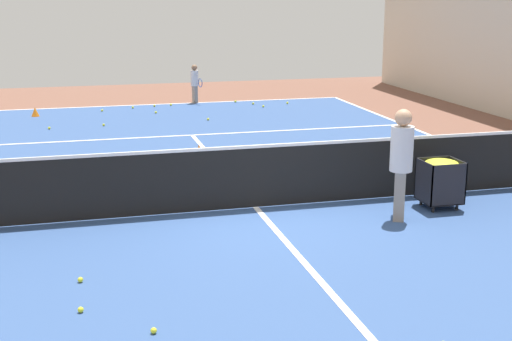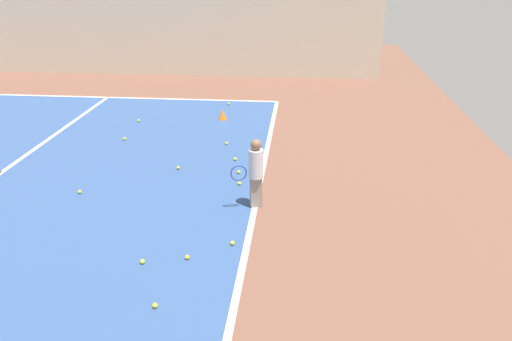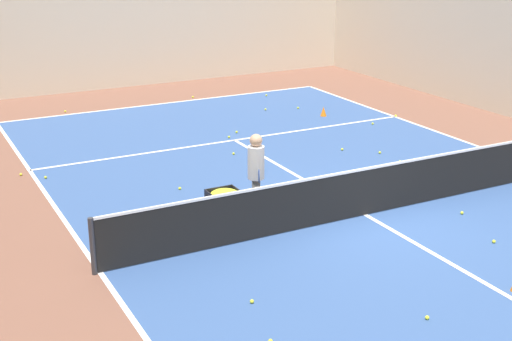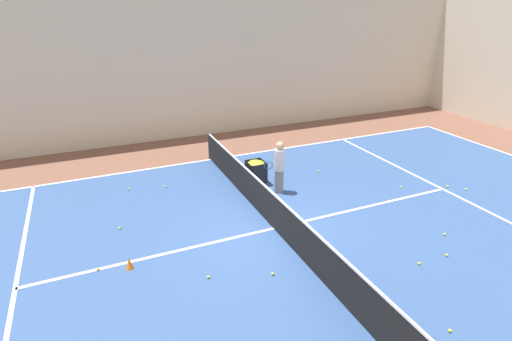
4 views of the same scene
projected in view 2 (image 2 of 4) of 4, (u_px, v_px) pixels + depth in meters
The scene contains 17 objects.
line_baseline_near at pixel (260, 183), 9.55m from camera, with size 11.58×0.10×0.00m, color white.
line_service_near at pixel (2, 172), 10.00m from camera, with size 11.58×0.10×0.00m, color white.
player_near_baseline at pixel (255, 169), 8.37m from camera, with size 0.34×0.57×1.23m.
training_cone_0 at pixel (223, 115), 13.20m from camera, with size 0.23×0.23×0.26m, color orange.
tennis_ball_1 at pixel (227, 143), 11.46m from camera, with size 0.07×0.07×0.07m, color yellow.
tennis_ball_4 at pixel (239, 172), 9.94m from camera, with size 0.07×0.07×0.07m, color yellow.
tennis_ball_11 at pixel (139, 121), 13.04m from camera, with size 0.07×0.07×0.07m, color yellow.
tennis_ball_17 at pixel (178, 168), 10.14m from camera, with size 0.07×0.07×0.07m, color yellow.
tennis_ball_18 at pixel (187, 257), 7.13m from camera, with size 0.07×0.07×0.07m, color yellow.
tennis_ball_21 at pixel (229, 104), 14.53m from camera, with size 0.07×0.07×0.07m, color yellow.
tennis_ball_23 at pixel (142, 262), 7.03m from camera, with size 0.07×0.07×0.07m, color yellow.
tennis_ball_28 at pixel (235, 159), 10.57m from camera, with size 0.07×0.07×0.07m, color yellow.
tennis_ball_29 at pixel (239, 183), 9.44m from camera, with size 0.07×0.07×0.07m, color yellow.
tennis_ball_33 at pixel (233, 243), 7.48m from camera, with size 0.07×0.07×0.07m, color yellow.
tennis_ball_36 at pixel (124, 139), 11.75m from camera, with size 0.07×0.07×0.07m, color yellow.
tennis_ball_37 at pixel (155, 306), 6.14m from camera, with size 0.07×0.07×0.07m, color yellow.
tennis_ball_39 at pixel (80, 192), 9.10m from camera, with size 0.07×0.07×0.07m, color yellow.
Camera 2 is at (-8.65, -12.32, 4.00)m, focal length 35.00 mm.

